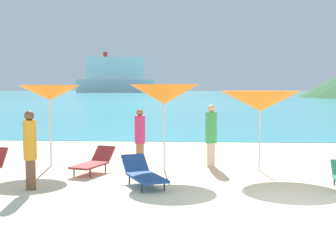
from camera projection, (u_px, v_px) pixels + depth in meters
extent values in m
cube|color=beige|center=(239.00, 147.00, 17.93)|extent=(50.00, 100.00, 0.30)
cube|color=#38B7CC|center=(200.00, 93.00, 236.88)|extent=(650.00, 440.00, 0.02)
cylinder|color=silver|center=(50.00, 128.00, 12.53)|extent=(0.06, 0.06, 2.22)
cone|color=orange|center=(50.00, 93.00, 12.45)|extent=(1.78, 1.78, 0.43)
sphere|color=silver|center=(49.00, 88.00, 12.44)|extent=(0.07, 0.07, 0.07)
cylinder|color=silver|center=(164.00, 130.00, 11.83)|extent=(0.04, 0.04, 2.21)
cone|color=orange|center=(164.00, 94.00, 11.74)|extent=(1.98, 1.98, 0.53)
sphere|color=silver|center=(164.00, 88.00, 11.73)|extent=(0.07, 0.07, 0.07)
cylinder|color=silver|center=(260.00, 134.00, 11.79)|extent=(0.04, 0.04, 2.03)
cone|color=orange|center=(260.00, 101.00, 11.71)|extent=(2.32, 2.32, 0.55)
sphere|color=silver|center=(260.00, 95.00, 11.70)|extent=(0.07, 0.07, 0.07)
cylinder|color=#333338|center=(334.00, 181.00, 10.11)|extent=(0.04, 0.04, 0.16)
cube|color=#1E478C|center=(147.00, 178.00, 9.83)|extent=(1.11, 1.43, 0.05)
cube|color=#1E478C|center=(135.00, 163.00, 10.61)|extent=(0.72, 0.66, 0.41)
cylinder|color=#333338|center=(142.00, 188.00, 9.36)|extent=(0.04, 0.04, 0.20)
cylinder|color=#333338|center=(164.00, 186.00, 9.56)|extent=(0.04, 0.04, 0.20)
cylinder|color=#333338|center=(129.00, 180.00, 10.19)|extent=(0.04, 0.04, 0.20)
cylinder|color=#333338|center=(150.00, 178.00, 10.39)|extent=(0.04, 0.04, 0.20)
cube|color=#A53333|center=(89.00, 165.00, 11.32)|extent=(0.86, 1.21, 0.05)
cube|color=#A53333|center=(103.00, 154.00, 12.00)|extent=(0.64, 0.57, 0.42)
cylinder|color=#333338|center=(74.00, 172.00, 11.11)|extent=(0.04, 0.04, 0.22)
cylinder|color=#333338|center=(90.00, 173.00, 10.93)|extent=(0.04, 0.04, 0.22)
cylinder|color=#333338|center=(90.00, 167.00, 11.82)|extent=(0.04, 0.04, 0.22)
cylinder|color=#333338|center=(105.00, 168.00, 11.65)|extent=(0.04, 0.04, 0.22)
cylinder|color=#A3704C|center=(140.00, 154.00, 12.88)|extent=(0.23, 0.23, 0.63)
cylinder|color=#D83372|center=(140.00, 129.00, 12.82)|extent=(0.31, 0.31, 0.81)
sphere|color=#A3704C|center=(140.00, 113.00, 12.78)|extent=(0.20, 0.20, 0.20)
cylinder|color=beige|center=(211.00, 155.00, 12.52)|extent=(0.25, 0.25, 0.68)
cylinder|color=#3FB259|center=(211.00, 128.00, 12.45)|extent=(0.33, 0.33, 0.88)
sphere|color=beige|center=(211.00, 109.00, 12.41)|extent=(0.22, 0.22, 0.22)
cylinder|color=brown|center=(31.00, 175.00, 9.63)|extent=(0.21, 0.21, 0.67)
cylinder|color=orange|center=(30.00, 140.00, 9.56)|extent=(0.29, 0.29, 0.87)
sphere|color=brown|center=(29.00, 116.00, 9.52)|extent=(0.22, 0.22, 0.22)
cube|color=silver|center=(115.00, 86.00, 264.13)|extent=(46.80, 17.13, 7.77)
cube|color=white|center=(115.00, 68.00, 263.23)|extent=(35.21, 13.35, 13.48)
cylinder|color=red|center=(105.00, 54.00, 261.66)|extent=(2.57, 2.57, 3.00)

